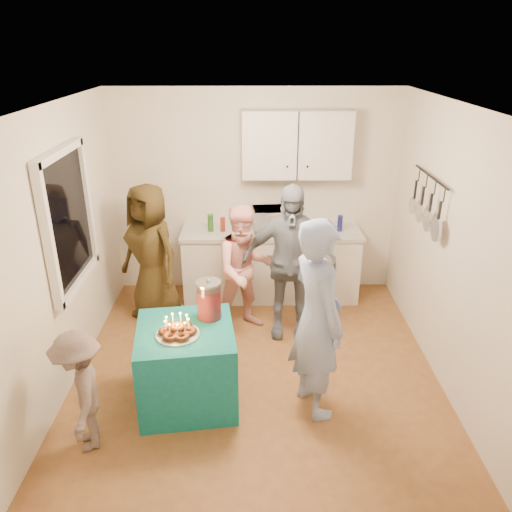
{
  "coord_description": "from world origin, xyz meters",
  "views": [
    {
      "loc": [
        -0.04,
        -4.13,
        3.1
      ],
      "look_at": [
        0.0,
        0.35,
        1.15
      ],
      "focal_mm": 35.0,
      "sensor_mm": 36.0,
      "label": 1
    }
  ],
  "objects_px": {
    "punch_jar": "(209,301)",
    "man_birthday": "(317,319)",
    "woman_back_left": "(151,253)",
    "child_near_left": "(81,392)",
    "woman_back_center": "(245,269)",
    "counter": "(271,265)",
    "woman_back_right": "(289,262)",
    "microwave": "(274,220)",
    "party_table": "(187,365)"
  },
  "relations": [
    {
      "from": "punch_jar",
      "to": "man_birthday",
      "type": "distance_m",
      "value": 0.99
    },
    {
      "from": "woman_back_left",
      "to": "child_near_left",
      "type": "bearing_deg",
      "value": -60.03
    },
    {
      "from": "woman_back_center",
      "to": "child_near_left",
      "type": "relative_size",
      "value": 1.39
    },
    {
      "from": "counter",
      "to": "woman_back_right",
      "type": "bearing_deg",
      "value": -79.75
    },
    {
      "from": "punch_jar",
      "to": "woman_back_right",
      "type": "height_order",
      "value": "woman_back_right"
    },
    {
      "from": "punch_jar",
      "to": "microwave",
      "type": "bearing_deg",
      "value": 70.19
    },
    {
      "from": "woman_back_center",
      "to": "woman_back_right",
      "type": "relative_size",
      "value": 0.85
    },
    {
      "from": "microwave",
      "to": "woman_back_left",
      "type": "distance_m",
      "value": 1.55
    },
    {
      "from": "woman_back_left",
      "to": "microwave",
      "type": "bearing_deg",
      "value": 53.51
    },
    {
      "from": "woman_back_left",
      "to": "child_near_left",
      "type": "relative_size",
      "value": 1.54
    },
    {
      "from": "counter",
      "to": "child_near_left",
      "type": "bearing_deg",
      "value": -121.38
    },
    {
      "from": "microwave",
      "to": "punch_jar",
      "type": "bearing_deg",
      "value": -115.18
    },
    {
      "from": "woman_back_left",
      "to": "punch_jar",
      "type": "bearing_deg",
      "value": -25.11
    },
    {
      "from": "counter",
      "to": "man_birthday",
      "type": "bearing_deg",
      "value": -81.81
    },
    {
      "from": "woman_back_right",
      "to": "party_table",
      "type": "bearing_deg",
      "value": -126.28
    },
    {
      "from": "woman_back_right",
      "to": "woman_back_center",
      "type": "bearing_deg",
      "value": 170.88
    },
    {
      "from": "party_table",
      "to": "woman_back_center",
      "type": "bearing_deg",
      "value": 68.0
    },
    {
      "from": "microwave",
      "to": "woman_back_left",
      "type": "bearing_deg",
      "value": -166.71
    },
    {
      "from": "counter",
      "to": "punch_jar",
      "type": "bearing_deg",
      "value": -108.76
    },
    {
      "from": "punch_jar",
      "to": "man_birthday",
      "type": "height_order",
      "value": "man_birthday"
    },
    {
      "from": "child_near_left",
      "to": "party_table",
      "type": "bearing_deg",
      "value": 110.72
    },
    {
      "from": "punch_jar",
      "to": "woman_back_center",
      "type": "distance_m",
      "value": 1.13
    },
    {
      "from": "woman_back_center",
      "to": "woman_back_right",
      "type": "bearing_deg",
      "value": -30.16
    },
    {
      "from": "woman_back_left",
      "to": "woman_back_right",
      "type": "relative_size",
      "value": 0.94
    },
    {
      "from": "microwave",
      "to": "party_table",
      "type": "bearing_deg",
      "value": -118.21
    },
    {
      "from": "party_table",
      "to": "child_near_left",
      "type": "bearing_deg",
      "value": -144.08
    },
    {
      "from": "woman_back_left",
      "to": "child_near_left",
      "type": "xyz_separation_m",
      "value": [
        -0.18,
        -2.13,
        -0.29
      ]
    },
    {
      "from": "microwave",
      "to": "party_table",
      "type": "height_order",
      "value": "microwave"
    },
    {
      "from": "man_birthday",
      "to": "woman_back_right",
      "type": "height_order",
      "value": "man_birthday"
    },
    {
      "from": "man_birthday",
      "to": "woman_back_left",
      "type": "relative_size",
      "value": 1.11
    },
    {
      "from": "woman_back_right",
      "to": "man_birthday",
      "type": "bearing_deg",
      "value": -79.2
    },
    {
      "from": "party_table",
      "to": "woman_back_center",
      "type": "relative_size",
      "value": 0.57
    },
    {
      "from": "man_birthday",
      "to": "woman_back_center",
      "type": "distance_m",
      "value": 1.52
    },
    {
      "from": "woman_back_left",
      "to": "woman_back_center",
      "type": "distance_m",
      "value": 1.14
    },
    {
      "from": "party_table",
      "to": "man_birthday",
      "type": "relative_size",
      "value": 0.47
    },
    {
      "from": "party_table",
      "to": "punch_jar",
      "type": "xyz_separation_m",
      "value": [
        0.2,
        0.21,
        0.55
      ]
    },
    {
      "from": "man_birthday",
      "to": "counter",
      "type": "bearing_deg",
      "value": -13.08
    },
    {
      "from": "microwave",
      "to": "woman_back_right",
      "type": "relative_size",
      "value": 0.3
    },
    {
      "from": "microwave",
      "to": "woman_back_right",
      "type": "bearing_deg",
      "value": -87.49
    },
    {
      "from": "party_table",
      "to": "punch_jar",
      "type": "height_order",
      "value": "punch_jar"
    },
    {
      "from": "punch_jar",
      "to": "woman_back_left",
      "type": "bearing_deg",
      "value": 120.03
    },
    {
      "from": "counter",
      "to": "child_near_left",
      "type": "xyz_separation_m",
      "value": [
        -1.6,
        -2.62,
        0.1
      ]
    },
    {
      "from": "woman_back_center",
      "to": "man_birthday",
      "type": "bearing_deg",
      "value": -82.48
    },
    {
      "from": "counter",
      "to": "microwave",
      "type": "height_order",
      "value": "microwave"
    },
    {
      "from": "man_birthday",
      "to": "woman_back_right",
      "type": "relative_size",
      "value": 1.04
    },
    {
      "from": "counter",
      "to": "woman_back_left",
      "type": "bearing_deg",
      "value": -160.88
    },
    {
      "from": "party_table",
      "to": "woman_back_left",
      "type": "relative_size",
      "value": 0.52
    },
    {
      "from": "man_birthday",
      "to": "woman_back_center",
      "type": "xyz_separation_m",
      "value": [
        -0.63,
        1.38,
        -0.17
      ]
    },
    {
      "from": "party_table",
      "to": "child_near_left",
      "type": "height_order",
      "value": "child_near_left"
    },
    {
      "from": "microwave",
      "to": "party_table",
      "type": "relative_size",
      "value": 0.61
    }
  ]
}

